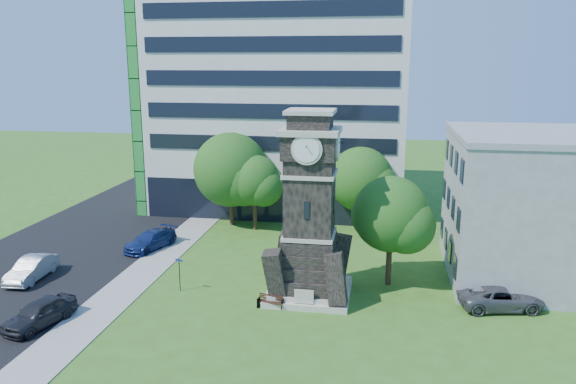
% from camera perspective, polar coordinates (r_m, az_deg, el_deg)
% --- Properties ---
extents(ground, '(160.00, 160.00, 0.00)m').
position_cam_1_polar(ground, '(36.63, -3.02, -11.26)').
color(ground, '#375E1A').
rests_on(ground, ground).
extents(sidewalk, '(3.00, 70.00, 0.06)m').
position_cam_1_polar(sidewalk, '(43.84, -13.87, -7.39)').
color(sidewalk, gray).
rests_on(sidewalk, ground).
extents(street, '(14.00, 80.00, 0.02)m').
position_cam_1_polar(street, '(47.78, -23.33, -6.41)').
color(street, black).
rests_on(street, ground).
extents(clock_tower, '(5.40, 5.40, 12.22)m').
position_cam_1_polar(clock_tower, '(36.16, 2.22, -2.66)').
color(clock_tower, beige).
rests_on(clock_tower, ground).
extents(office_tall, '(26.20, 15.11, 28.60)m').
position_cam_1_polar(office_tall, '(59.32, -0.72, 12.30)').
color(office_tall, white).
rests_on(office_tall, ground).
extents(office_low, '(15.20, 12.20, 10.40)m').
position_cam_1_polar(office_low, '(43.55, 26.06, -1.38)').
color(office_low, '#9FA2A4').
rests_on(office_low, ground).
extents(car_street_south, '(3.00, 4.91, 1.56)m').
position_cam_1_polar(car_street_south, '(36.56, -23.92, -11.16)').
color(car_street_south, black).
rests_on(car_street_south, ground).
extents(car_street_mid, '(1.84, 4.80, 1.56)m').
position_cam_1_polar(car_street_mid, '(44.04, -24.60, -7.10)').
color(car_street_mid, '#999CA0').
rests_on(car_street_mid, ground).
extents(car_street_north, '(3.60, 5.44, 1.47)m').
position_cam_1_polar(car_street_north, '(47.72, -13.81, -4.79)').
color(car_street_north, navy).
rests_on(car_street_north, ground).
extents(car_east_lot, '(5.56, 3.34, 1.44)m').
position_cam_1_polar(car_east_lot, '(38.02, 20.84, -10.02)').
color(car_east_lot, '#4F5054').
rests_on(car_east_lot, ground).
extents(park_bench, '(1.64, 0.44, 0.85)m').
position_cam_1_polar(park_bench, '(35.86, -1.76, -11.02)').
color(park_bench, black).
rests_on(park_bench, ground).
extents(street_sign, '(0.56, 0.06, 2.33)m').
position_cam_1_polar(street_sign, '(38.61, -10.98, -7.83)').
color(street_sign, black).
rests_on(street_sign, ground).
extents(tree_nw, '(7.61, 6.92, 8.76)m').
position_cam_1_polar(tree_nw, '(52.34, -5.72, 2.04)').
color(tree_nw, '#332114').
rests_on(tree_nw, ground).
extents(tree_nc, '(5.09, 4.63, 6.94)m').
position_cam_1_polar(tree_nc, '(50.76, -3.35, 0.99)').
color(tree_nc, '#332114').
rests_on(tree_nc, ground).
extents(tree_ne, '(6.47, 5.88, 7.60)m').
position_cam_1_polar(tree_ne, '(51.47, 7.48, 1.10)').
color(tree_ne, '#332114').
rests_on(tree_ne, ground).
extents(tree_east, '(5.70, 5.18, 7.65)m').
position_cam_1_polar(tree_east, '(38.58, 10.50, -2.51)').
color(tree_east, '#332114').
rests_on(tree_east, ground).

